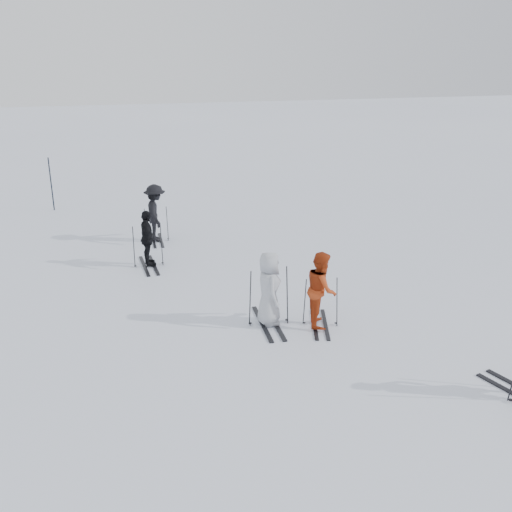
{
  "coord_description": "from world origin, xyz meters",
  "views": [
    {
      "loc": [
        -3.84,
        -11.57,
        5.66
      ],
      "look_at": [
        0.0,
        1.0,
        1.0
      ],
      "focal_mm": 40.0,
      "sensor_mm": 36.0,
      "label": 1
    }
  ],
  "objects": [
    {
      "name": "ground",
      "position": [
        0.0,
        0.0,
        0.0
      ],
      "size": [
        120.0,
        120.0,
        0.0
      ],
      "primitive_type": "plane",
      "color": "silver",
      "rests_on": "ground"
    },
    {
      "name": "skier_red",
      "position": [
        0.85,
        -1.09,
        0.84
      ],
      "size": [
        0.86,
        0.97,
        1.67
      ],
      "primitive_type": "imported",
      "rotation": [
        0.0,
        0.0,
        1.25
      ],
      "color": "#AB3613",
      "rests_on": "ground"
    },
    {
      "name": "skier_grey",
      "position": [
        -0.23,
        -0.7,
        0.83
      ],
      "size": [
        0.59,
        0.85,
        1.65
      ],
      "primitive_type": "imported",
      "rotation": [
        0.0,
        0.0,
        1.48
      ],
      "color": "#ADB1B7",
      "rests_on": "ground"
    },
    {
      "name": "skier_uphill_left",
      "position": [
        -2.32,
        3.77,
        0.79
      ],
      "size": [
        0.41,
        0.94,
        1.58
      ],
      "primitive_type": "imported",
      "rotation": [
        0.0,
        0.0,
        1.59
      ],
      "color": "black",
      "rests_on": "ground"
    },
    {
      "name": "skier_uphill_far",
      "position": [
        -1.79,
        6.02,
        0.9
      ],
      "size": [
        0.74,
        1.2,
        1.81
      ],
      "primitive_type": "imported",
      "rotation": [
        0.0,
        0.0,
        1.51
      ],
      "color": "black",
      "rests_on": "ground"
    },
    {
      "name": "skis_red",
      "position": [
        0.85,
        -1.09,
        0.57
      ],
      "size": [
        1.76,
        1.29,
        1.15
      ],
      "primitive_type": null,
      "rotation": [
        0.0,
        0.0,
        1.25
      ],
      "color": "black",
      "rests_on": "ground"
    },
    {
      "name": "skis_grey",
      "position": [
        -0.23,
        -0.7,
        0.68
      ],
      "size": [
        1.94,
        1.14,
        1.36
      ],
      "primitive_type": null,
      "rotation": [
        0.0,
        0.0,
        1.48
      ],
      "color": "black",
      "rests_on": "ground"
    },
    {
      "name": "skis_uphill_left",
      "position": [
        -2.32,
        3.77,
        0.63
      ],
      "size": [
        1.75,
        0.96,
        1.26
      ],
      "primitive_type": null,
      "rotation": [
        0.0,
        0.0,
        1.59
      ],
      "color": "black",
      "rests_on": "ground"
    },
    {
      "name": "skis_uphill_far",
      "position": [
        -1.79,
        6.02,
        0.57
      ],
      "size": [
        1.61,
        0.92,
        1.14
      ],
      "primitive_type": null,
      "rotation": [
        0.0,
        0.0,
        1.51
      ],
      "color": "black",
      "rests_on": "ground"
    },
    {
      "name": "piste_marker",
      "position": [
        -5.06,
        11.04,
        1.01
      ],
      "size": [
        0.06,
        0.06,
        2.02
      ],
      "primitive_type": "cylinder",
      "rotation": [
        0.0,
        0.0,
        0.39
      ],
      "color": "black",
      "rests_on": "ground"
    }
  ]
}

